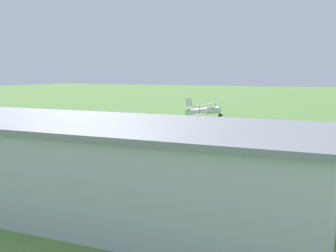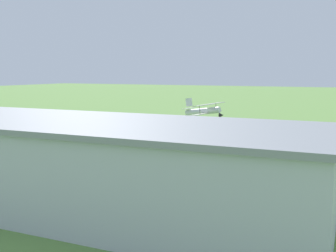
% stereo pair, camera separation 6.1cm
% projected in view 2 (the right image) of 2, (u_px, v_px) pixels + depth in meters
% --- Properties ---
extents(ground_plane, '(400.00, 400.00, 0.00)m').
position_uv_depth(ground_plane, '(253.00, 132.00, 64.70)').
color(ground_plane, '#608C42').
extents(hangar, '(40.60, 12.25, 6.11)m').
position_uv_depth(hangar, '(41.00, 159.00, 30.16)').
color(hangar, '#B7BCC6').
rests_on(hangar, ground_plane).
extents(biplane, '(6.88, 9.06, 3.70)m').
position_uv_depth(biplane, '(205.00, 111.00, 65.75)').
color(biplane, silver).
extents(person_near_hangar_door, '(0.47, 0.47, 1.69)m').
position_uv_depth(person_near_hangar_door, '(17.00, 142.00, 50.56)').
color(person_near_hangar_door, '#3F3F47').
rests_on(person_near_hangar_door, ground_plane).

